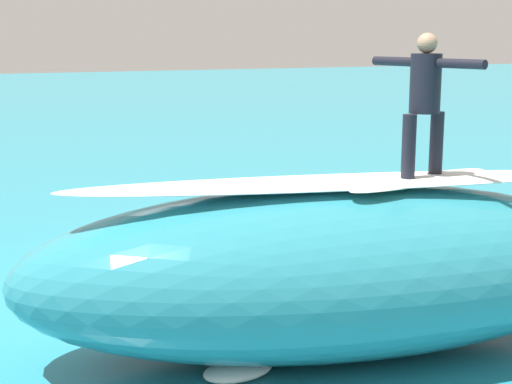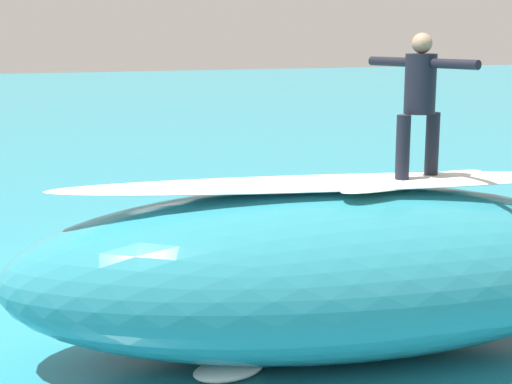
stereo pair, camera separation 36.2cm
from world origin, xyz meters
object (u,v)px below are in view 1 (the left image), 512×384
Objects in this scene: surfer_paddling at (149,243)px; surfboard_paddling at (143,252)px; surfboard_riding at (421,180)px; surfer_riding at (425,94)px.

surfboard_paddling is at bearing 0.00° from surfer_paddling.
surfboard_riding is 1.42× the size of surfer_riding.
surfer_paddling is at bearing -84.33° from surfer_riding.
surfboard_paddling is (1.81, -4.60, -1.80)m from surfboard_riding.
surfboard_paddling is 0.21m from surfer_paddling.
surfboard_riding is 5.10m from surfer_paddling.
surfer_paddling is (-0.07, 0.10, 0.17)m from surfboard_paddling.
surfer_paddling is at bearing -84.33° from surfboard_riding.
surfer_riding is 1.07× the size of surfer_paddling.
surfer_riding is (0.00, 0.00, 0.90)m from surfboard_riding.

